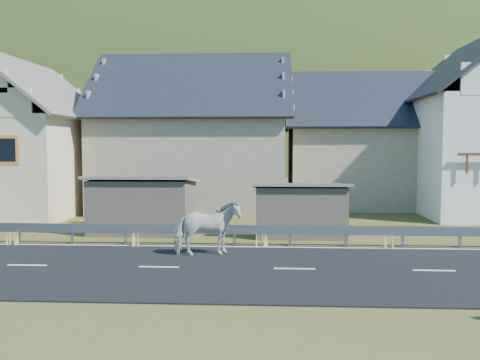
{
  "coord_description": "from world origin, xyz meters",
  "views": [
    {
      "loc": [
        3.26,
        -15.42,
        3.71
      ],
      "look_at": [
        2.21,
        3.57,
        2.38
      ],
      "focal_mm": 40.0,
      "sensor_mm": 36.0,
      "label": 1
    }
  ],
  "objects": [
    {
      "name": "road",
      "position": [
        0.0,
        0.0,
        0.02
      ],
      "size": [
        60.0,
        7.0,
        0.04
      ],
      "primitive_type": "cube",
      "color": "black",
      "rests_on": "ground"
    },
    {
      "name": "house_stone_b",
      "position": [
        9.0,
        17.0,
        4.24
      ],
      "size": [
        9.8,
        8.8,
        8.1
      ],
      "color": "tan",
      "rests_on": "ground"
    },
    {
      "name": "lane_markings",
      "position": [
        0.0,
        0.0,
        0.04
      ],
      "size": [
        60.0,
        6.6,
        0.01
      ],
      "primitive_type": "cube",
      "color": "silver",
      "rests_on": "road"
    },
    {
      "name": "conifer_patch",
      "position": [
        -55.0,
        110.0,
        6.0
      ],
      "size": [
        76.0,
        50.0,
        28.0
      ],
      "primitive_type": "ellipsoid",
      "color": "black",
      "rests_on": "ground"
    },
    {
      "name": "shed_right",
      "position": [
        4.5,
        6.0,
        1.0
      ],
      "size": [
        3.8,
        2.9,
        2.2
      ],
      "primitive_type": "cube",
      "color": "brown",
      "rests_on": "ground"
    },
    {
      "name": "house_stone_a",
      "position": [
        -1.0,
        15.0,
        4.63
      ],
      "size": [
        10.8,
        9.8,
        8.9
      ],
      "color": "tan",
      "rests_on": "ground"
    },
    {
      "name": "house_cream",
      "position": [
        -10.0,
        12.0,
        4.36
      ],
      "size": [
        7.8,
        9.8,
        8.3
      ],
      "color": "beige",
      "rests_on": "ground"
    },
    {
      "name": "mountain",
      "position": [
        5.0,
        180.0,
        -20.0
      ],
      "size": [
        440.0,
        280.0,
        260.0
      ],
      "primitive_type": "ellipsoid",
      "color": "#253A12",
      "rests_on": "ground"
    },
    {
      "name": "ground",
      "position": [
        0.0,
        0.0,
        0.0
      ],
      "size": [
        160.0,
        160.0,
        0.0
      ],
      "primitive_type": "plane",
      "color": "#434513",
      "rests_on": "ground"
    },
    {
      "name": "shed_left",
      "position": [
        -2.0,
        6.5,
        1.1
      ],
      "size": [
        4.3,
        3.3,
        2.4
      ],
      "primitive_type": "cube",
      "color": "brown",
      "rests_on": "ground"
    },
    {
      "name": "guardrail",
      "position": [
        -0.0,
        3.68,
        0.56
      ],
      "size": [
        28.1,
        0.09,
        0.75
      ],
      "color": "#93969B",
      "rests_on": "ground"
    },
    {
      "name": "horse",
      "position": [
        1.23,
        1.73,
        0.94
      ],
      "size": [
        1.48,
        2.31,
        1.81
      ],
      "primitive_type": "imported",
      "rotation": [
        0.0,
        0.0,
        1.83
      ],
      "color": "beige",
      "rests_on": "road"
    }
  ]
}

